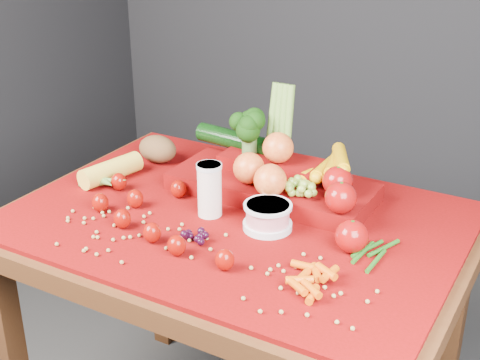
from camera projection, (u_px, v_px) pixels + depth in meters
The scene contains 12 objects.
table at pixel (236, 255), 1.65m from camera, with size 1.10×0.80×0.75m.
red_cloth at pixel (236, 218), 1.61m from camera, with size 1.05×0.75×0.01m, color #6E0307.
milk_glass at pixel (210, 188), 1.59m from camera, with size 0.06×0.06×0.13m.
yogurt_bowl at pixel (268, 216), 1.54m from camera, with size 0.11×0.11×0.06m.
strawberry_scatter at pixel (149, 213), 1.56m from camera, with size 0.48×0.28×0.05m.
dark_grape_cluster at pixel (197, 235), 1.49m from camera, with size 0.06×0.05×0.03m, color black, non-canonical shape.
soybean_scatter at pixel (190, 251), 1.45m from camera, with size 0.84×0.24×0.01m, color #A98E48, non-canonical shape.
corn_ear at pixel (106, 178), 1.76m from camera, with size 0.21×0.25×0.06m.
potato at pixel (158, 149), 1.90m from camera, with size 0.12×0.08×0.08m, color #503C1C.
baby_carrot_pile at pixel (305, 279), 1.32m from camera, with size 0.17×0.17×0.03m, color #CF5007, non-canonical shape.
green_bean_pile at pixel (373, 253), 1.44m from camera, with size 0.14×0.12×0.01m, color #1B5714, non-canonical shape.
produce_mound at pixel (279, 174), 1.69m from camera, with size 0.60×0.35×0.27m.
Camera 1 is at (0.71, -1.24, 1.50)m, focal length 50.00 mm.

